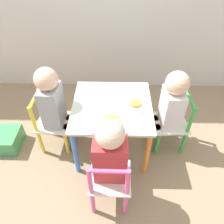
# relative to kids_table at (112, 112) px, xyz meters

# --- Properties ---
(ground_plane) EXTENTS (6.00, 6.00, 0.00)m
(ground_plane) POSITION_rel_kids_table_xyz_m (0.00, 0.00, -0.40)
(ground_plane) COLOR #8C755B
(kids_table) EXTENTS (0.58, 0.58, 0.47)m
(kids_table) POSITION_rel_kids_table_xyz_m (0.00, 0.00, 0.00)
(kids_table) COLOR silver
(kids_table) RESTS_ON ground_plane
(chair_green) EXTENTS (0.28, 0.28, 0.51)m
(chair_green) POSITION_rel_kids_table_xyz_m (0.49, 0.03, -0.15)
(chair_green) COLOR silver
(chair_green) RESTS_ON ground_plane
(chair_pink) EXTENTS (0.26, 0.26, 0.51)m
(chair_pink) POSITION_rel_kids_table_xyz_m (-0.00, -0.49, -0.15)
(chair_pink) COLOR silver
(chair_pink) RESTS_ON ground_plane
(chair_yellow) EXTENTS (0.27, 0.27, 0.51)m
(chair_yellow) POSITION_rel_kids_table_xyz_m (-0.49, 0.02, -0.15)
(chair_yellow) COLOR silver
(chair_yellow) RESTS_ON ground_plane
(child_right) EXTENTS (0.22, 0.21, 0.73)m
(child_right) POSITION_rel_kids_table_xyz_m (0.43, 0.03, 0.05)
(child_right) COLOR #7A6B5B
(child_right) RESTS_ON ground_plane
(child_front) EXTENTS (0.20, 0.22, 0.74)m
(child_front) POSITION_rel_kids_table_xyz_m (-0.00, -0.43, 0.04)
(child_front) COLOR #7A6B5B
(child_front) RESTS_ON ground_plane
(child_left) EXTENTS (0.22, 0.20, 0.76)m
(child_left) POSITION_rel_kids_table_xyz_m (-0.43, 0.02, 0.06)
(child_left) COLOR #7A6B5B
(child_left) RESTS_ON ground_plane
(plate_right) EXTENTS (0.19, 0.19, 0.03)m
(plate_right) POSITION_rel_kids_table_xyz_m (0.17, 0.00, 0.08)
(plate_right) COLOR white
(plate_right) RESTS_ON kids_table
(plate_front) EXTENTS (0.15, 0.15, 0.03)m
(plate_front) POSITION_rel_kids_table_xyz_m (-0.00, -0.17, 0.08)
(plate_front) COLOR #EADB66
(plate_front) RESTS_ON kids_table
(storage_bin) EXTENTS (0.23, 0.24, 0.15)m
(storage_bin) POSITION_rel_kids_table_xyz_m (-0.90, -0.02, -0.32)
(storage_bin) COLOR #3D8E56
(storage_bin) RESTS_ON ground_plane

